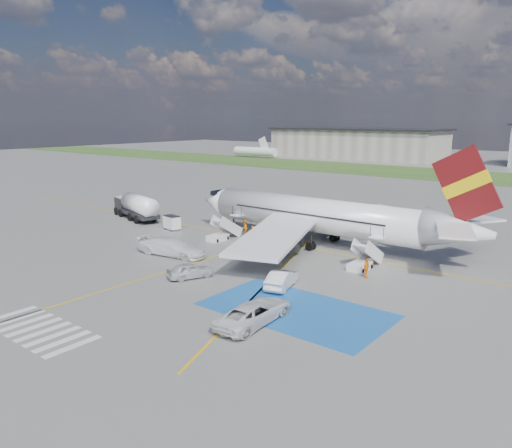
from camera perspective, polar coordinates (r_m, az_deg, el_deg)
The scene contains 20 objects.
ground at distance 47.17m, azimuth -2.80°, elevation -5.53°, with size 400.00×400.00×0.00m, color #60605E.
grass_strip at distance 132.79m, azimuth 25.57°, elevation 4.76°, with size 400.00×30.00×0.01m, color #2D4C1E.
taxiway_line_main at distance 56.35m, azimuth 5.32°, elevation -2.62°, with size 120.00×0.20×0.01m, color gold.
taxiway_line_cross at distance 44.45m, azimuth -16.39°, elevation -7.14°, with size 0.20×60.00×0.01m, color gold.
taxiway_line_diag at distance 56.35m, azimuth 5.32°, elevation -2.62°, with size 0.20×60.00×0.01m, color gold.
staging_box at distance 38.40m, azimuth 4.56°, elevation -9.76°, with size 14.00×8.00×0.01m, color #1A549E.
crosswalk at distance 38.08m, azimuth -23.58°, elevation -10.98°, with size 9.00×4.00×0.01m.
terminal_west at distance 184.53m, azimuth 11.42°, elevation 8.99°, with size 60.00×22.00×10.00m, color gray.
airliner at distance 56.46m, azimuth 7.78°, elevation 0.88°, with size 36.81×32.95×11.92m.
airstairs_fwd at distance 59.38m, azimuth -4.12°, elevation -1.22°, with size 1.90×5.20×3.60m.
airstairs_aft at distance 49.10m, azimuth 11.99°, elevation -4.32°, with size 1.90×5.20×3.60m.
fuel_tanker at distance 73.17m, azimuth -13.51°, elevation 1.71°, with size 10.83×5.58×3.58m.
gpu_cart at distance 65.41m, azimuth -9.59°, elevation 0.08°, with size 2.44×1.78×1.86m.
car_silver_a at distance 45.68m, azimuth -7.54°, elevation -5.29°, with size 1.67×4.16×1.42m, color #B4B7BC.
car_silver_b at distance 42.88m, azimuth 2.98°, elevation -6.28°, with size 1.63×4.67×1.54m, color silver.
van_white_a at distance 35.70m, azimuth -0.20°, elevation -9.68°, with size 2.54×5.50×2.06m, color silver.
van_white_b at distance 53.23m, azimuth -9.64°, elevation -2.31°, with size 2.46×6.05×2.37m, color white.
crew_fwd at distance 58.58m, azimuth -0.37°, elevation -1.10°, with size 0.65×0.43×1.79m, color orange.
crew_nose at distance 61.60m, azimuth -1.32°, elevation -0.42°, with size 0.90×0.70×1.85m, color orange.
crew_aft at distance 46.44m, azimuth 12.50°, elevation -4.94°, with size 1.05×0.44×1.79m, color orange.
Camera 1 is at (29.86, -33.60, 14.29)m, focal length 35.00 mm.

